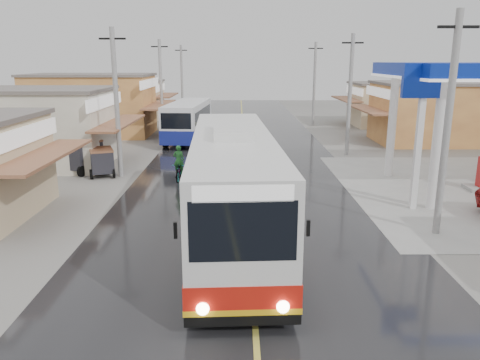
{
  "coord_description": "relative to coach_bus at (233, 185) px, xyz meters",
  "views": [
    {
      "loc": [
        -0.4,
        -16.48,
        6.32
      ],
      "look_at": [
        -0.35,
        1.02,
        1.82
      ],
      "focal_mm": 35.0,
      "sensor_mm": 36.0,
      "label": 1
    }
  ],
  "objects": [
    {
      "name": "ground",
      "position": [
        0.62,
        0.28,
        -1.98
      ],
      "size": [
        120.0,
        120.0,
        0.0
      ],
      "primitive_type": "plane",
      "color": "slate",
      "rests_on": "ground"
    },
    {
      "name": "road",
      "position": [
        0.62,
        15.28,
        -1.97
      ],
      "size": [
        12.0,
        90.0,
        0.02
      ],
      "primitive_type": "cube",
      "color": "black",
      "rests_on": "ground"
    },
    {
      "name": "centre_line",
      "position": [
        0.62,
        15.28,
        -1.96
      ],
      "size": [
        0.15,
        90.0,
        0.01
      ],
      "primitive_type": "cube",
      "color": "#D8CC4C",
      "rests_on": "road"
    },
    {
      "name": "shopfronts_left",
      "position": [
        -12.38,
        18.28,
        -1.98
      ],
      "size": [
        11.0,
        44.0,
        5.2
      ],
      "primitive_type": null,
      "color": "tan",
      "rests_on": "ground"
    },
    {
      "name": "utility_poles_left",
      "position": [
        -6.38,
        16.28,
        -1.98
      ],
      "size": [
        1.6,
        50.0,
        8.0
      ],
      "primitive_type": null,
      "color": "gray",
      "rests_on": "ground"
    },
    {
      "name": "utility_poles_right",
      "position": [
        7.62,
        15.28,
        -1.98
      ],
      "size": [
        1.6,
        36.0,
        8.0
      ],
      "primitive_type": null,
      "color": "gray",
      "rests_on": "ground"
    },
    {
      "name": "coach_bus",
      "position": [
        0.0,
        0.0,
        0.0
      ],
      "size": [
        3.52,
        13.28,
        4.11
      ],
      "rotation": [
        0.0,
        0.0,
        0.05
      ],
      "color": "silver",
      "rests_on": "road"
    },
    {
      "name": "second_bus",
      "position": [
        -3.82,
        21.13,
        -0.33
      ],
      "size": [
        3.21,
        9.41,
        3.07
      ],
      "rotation": [
        0.0,
        0.0,
        -0.08
      ],
      "color": "silver",
      "rests_on": "road"
    },
    {
      "name": "cyclist",
      "position": [
        -2.98,
        8.35,
        -1.34
      ],
      "size": [
        0.7,
        1.83,
        1.94
      ],
      "rotation": [
        0.0,
        0.0,
        -0.04
      ],
      "color": "black",
      "rests_on": "ground"
    },
    {
      "name": "tricycle_near",
      "position": [
        -7.46,
        9.38,
        -1.1
      ],
      "size": [
        1.92,
        2.18,
        1.54
      ],
      "rotation": [
        0.0,
        0.0,
        0.36
      ],
      "color": "#26262D",
      "rests_on": "ground"
    },
    {
      "name": "tricycle_far",
      "position": [
        -8.8,
        10.23,
        -0.96
      ],
      "size": [
        2.2,
        2.7,
        1.78
      ],
      "rotation": [
        0.0,
        0.0,
        -0.37
      ],
      "color": "#26262D",
      "rests_on": "ground"
    }
  ]
}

